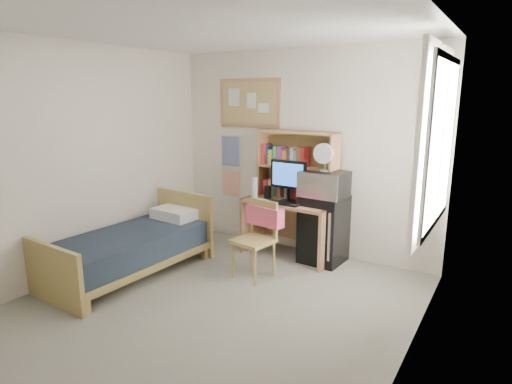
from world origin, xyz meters
The scene contains 25 objects.
floor centered at (0.00, 0.00, -0.01)m, with size 3.60×4.20×0.02m, color gray.
ceiling centered at (0.00, 0.00, 2.60)m, with size 3.60×4.20×0.02m, color white.
wall_back centered at (0.00, 2.10, 1.30)m, with size 3.60×0.04×2.60m, color white.
wall_left centered at (-1.80, 0.00, 1.30)m, with size 0.04×4.20×2.60m, color white.
wall_right centered at (1.80, 0.00, 1.30)m, with size 0.04×4.20×2.60m, color white.
window_unit centered at (1.75, 1.20, 1.60)m, with size 0.10×1.40×1.70m, color white.
curtain_left centered at (1.72, 0.80, 1.60)m, with size 0.04×0.55×1.70m, color white.
curtain_right centered at (1.72, 1.60, 1.60)m, with size 0.04×0.55×1.70m, color white.
bulletin_board centered at (-0.78, 2.08, 1.92)m, with size 0.94×0.03×0.64m, color tan.
poster_wave centered at (-1.10, 2.09, 1.25)m, with size 0.30×0.01×0.42m, color navy.
poster_japan centered at (-1.10, 2.09, 0.78)m, with size 0.28×0.01×0.36m, color #E64728.
desk centered at (0.01, 1.79, 0.36)m, with size 1.16×0.58×0.73m, color #B07D55.
desk_chair centered at (-0.03, 0.98, 0.44)m, with size 0.44×0.44×0.87m, color tan.
mini_fridge centered at (0.46, 1.83, 0.42)m, with size 0.49×0.49×0.84m, color black.
bed centered at (-1.28, 0.30, 0.25)m, with size 0.89×1.79×0.49m, color black.
hutch centered at (0.02, 1.94, 1.16)m, with size 1.05×0.27×0.86m, color #B07D55.
monitor centered at (0.01, 1.73, 0.99)m, with size 0.49×0.04×0.52m, color black.
keyboard centered at (0.00, 1.59, 0.74)m, with size 0.45×0.14×0.02m, color black.
speaker_left centered at (-0.29, 1.75, 0.81)m, with size 0.07×0.07×0.16m, color black.
speaker_right centered at (0.31, 1.71, 0.82)m, with size 0.08×0.08×0.18m, color black.
water_bottle centered at (-0.47, 1.72, 0.86)m, with size 0.08×0.08×0.26m, color white.
hoodie centered at (0.00, 1.17, 0.68)m, with size 0.46×0.14×0.22m, color #E95876.
microwave centered at (0.45, 1.81, 0.99)m, with size 0.52×0.40×0.30m, color silver.
desk_fan centered at (0.45, 1.81, 1.29)m, with size 0.24×0.24×0.30m, color white.
pillow centered at (-1.24, 1.05, 0.56)m, with size 0.54×0.38×0.13m, color white.
Camera 1 is at (2.37, -2.88, 2.02)m, focal length 30.00 mm.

